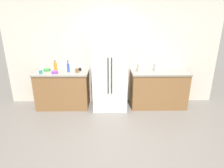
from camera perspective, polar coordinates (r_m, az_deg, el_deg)
name	(u,v)px	position (r m, az deg, el deg)	size (l,w,h in m)	color
ground_plane	(114,144)	(3.64, 0.54, -17.70)	(11.07, 11.07, 0.00)	slate
kitchen_back_panel	(112,54)	(4.98, 0.04, 9.01)	(5.53, 0.10, 2.62)	silver
counter_left	(63,89)	(4.99, -14.64, -1.59)	(1.32, 0.65, 0.94)	olive
counter_right	(158,89)	(5.01, 13.85, -1.44)	(1.42, 0.65, 0.94)	olive
refrigerator	(110,72)	(4.65, -0.67, 3.73)	(0.84, 0.73, 1.90)	white
toaster	(158,67)	(4.93, 13.95, 5.08)	(0.23, 0.17, 0.19)	silver
rice_cooker	(142,66)	(4.73, 9.04, 5.57)	(0.25, 0.25, 0.32)	silver
bottle_a	(55,66)	(4.98, -16.84, 5.12)	(0.08, 0.08, 0.26)	orange
bottle_b	(68,67)	(4.77, -13.16, 4.93)	(0.06, 0.06, 0.29)	blue
cup_a	(41,72)	(4.83, -20.86, 3.43)	(0.08, 0.08, 0.08)	teal
cup_b	(80,69)	(4.85, -9.76, 4.42)	(0.08, 0.08, 0.07)	black
cup_c	(77,70)	(4.69, -10.53, 4.10)	(0.09, 0.09, 0.11)	brown
cup_d	(171,68)	(5.08, 17.61, 4.66)	(0.08, 0.08, 0.10)	white
bowl_a	(55,72)	(4.75, -16.97, 3.46)	(0.16, 0.16, 0.06)	purple
bowl_b	(47,70)	(5.04, -19.13, 4.13)	(0.17, 0.17, 0.06)	green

